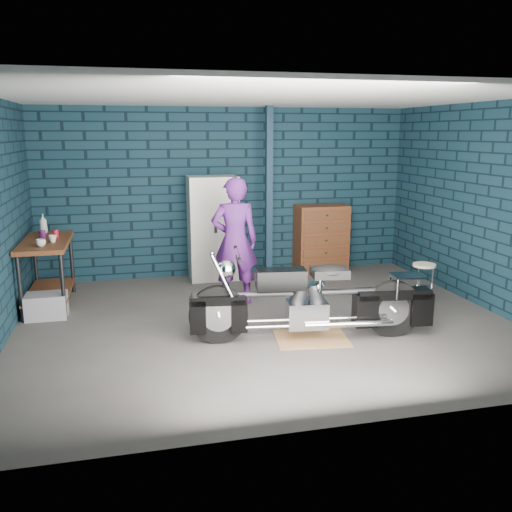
{
  "coord_description": "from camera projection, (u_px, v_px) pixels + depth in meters",
  "views": [
    {
      "loc": [
        -1.59,
        -6.17,
        2.3
      ],
      "look_at": [
        -0.05,
        0.3,
        0.78
      ],
      "focal_mm": 38.0,
      "sensor_mm": 36.0,
      "label": 1
    }
  ],
  "objects": [
    {
      "name": "cup_a",
      "position": [
        41.0,
        243.0,
        6.77
      ],
      "size": [
        0.13,
        0.13,
        0.09
      ],
      "primitive_type": "imported",
      "rotation": [
        0.0,
        0.0,
        0.09
      ],
      "color": "beige",
      "rests_on": "workbench"
    },
    {
      "name": "mug_purple",
      "position": [
        43.0,
        234.0,
        7.28
      ],
      "size": [
        0.09,
        0.09,
        0.11
      ],
      "primitive_type": "cylinder",
      "rotation": [
        0.0,
        0.0,
        -0.17
      ],
      "color": "#58175F",
      "rests_on": "workbench"
    },
    {
      "name": "person",
      "position": [
        235.0,
        241.0,
        7.33
      ],
      "size": [
        0.68,
        0.48,
        1.74
      ],
      "primitive_type": "imported",
      "rotation": [
        0.0,
        0.0,
        3.03
      ],
      "color": "#5C217D",
      "rests_on": "ground"
    },
    {
      "name": "support_post",
      "position": [
        269.0,
        195.0,
        8.39
      ],
      "size": [
        0.1,
        0.1,
        2.7
      ],
      "primitive_type": "cube",
      "color": "#102233",
      "rests_on": "ground"
    },
    {
      "name": "motorcycle",
      "position": [
        312.0,
        295.0,
        6.08
      ],
      "size": [
        2.42,
        0.94,
        1.04
      ],
      "primitive_type": null,
      "rotation": [
        0.0,
        0.0,
        -0.13
      ],
      "color": "black",
      "rests_on": "ground"
    },
    {
      "name": "tool_chest",
      "position": [
        321.0,
        239.0,
        9.06
      ],
      "size": [
        0.85,
        0.47,
        1.13
      ],
      "primitive_type": "cube",
      "color": "brown",
      "rests_on": "ground"
    },
    {
      "name": "shop_stool",
      "position": [
        423.0,
        284.0,
        7.43
      ],
      "size": [
        0.4,
        0.4,
        0.56
      ],
      "primitive_type": null,
      "rotation": [
        0.0,
        0.0,
        -0.41
      ],
      "color": "beige",
      "rests_on": "ground"
    },
    {
      "name": "storage_bin",
      "position": [
        47.0,
        306.0,
        6.87
      ],
      "size": [
        0.5,
        0.36,
        0.31
      ],
      "primitive_type": "cube",
      "color": "gray",
      "rests_on": "ground"
    },
    {
      "name": "drip_mat",
      "position": [
        311.0,
        338.0,
        6.19
      ],
      "size": [
        0.89,
        0.71,
        0.01
      ],
      "primitive_type": "cube",
      "rotation": [
        0.0,
        0.0,
        -0.13
      ],
      "color": "olive",
      "rests_on": "ground"
    },
    {
      "name": "bottle",
      "position": [
        43.0,
        224.0,
        7.66
      ],
      "size": [
        0.12,
        0.12,
        0.27
      ],
      "primitive_type": "imported",
      "rotation": [
        0.0,
        0.0,
        0.17
      ],
      "color": "gray",
      "rests_on": "workbench"
    },
    {
      "name": "ground",
      "position": [
        265.0,
        323.0,
        6.72
      ],
      "size": [
        6.0,
        6.0,
        0.0
      ],
      "primitive_type": "plane",
      "color": "#494644",
      "rests_on": "ground"
    },
    {
      "name": "cup_b",
      "position": [
        53.0,
        239.0,
        7.03
      ],
      "size": [
        0.12,
        0.12,
        0.09
      ],
      "primitive_type": "imported",
      "rotation": [
        0.0,
        0.0,
        -0.22
      ],
      "color": "beige",
      "rests_on": "workbench"
    },
    {
      "name": "room_walls",
      "position": [
        255.0,
        165.0,
        6.82
      ],
      "size": [
        6.02,
        5.01,
        2.71
      ],
      "color": "#0F2734",
      "rests_on": "ground"
    },
    {
      "name": "workbench",
      "position": [
        48.0,
        273.0,
        7.27
      ],
      "size": [
        0.6,
        1.4,
        0.91
      ],
      "primitive_type": "cube",
      "color": "brown",
      "rests_on": "ground"
    },
    {
      "name": "locker",
      "position": [
        213.0,
        228.0,
        8.59
      ],
      "size": [
        0.77,
        0.55,
        1.64
      ],
      "primitive_type": "cube",
      "color": "silver",
      "rests_on": "ground"
    },
    {
      "name": "mug_red",
      "position": [
        56.0,
        234.0,
        7.32
      ],
      "size": [
        0.09,
        0.09,
        0.11
      ],
      "primitive_type": "cylinder",
      "rotation": [
        0.0,
        0.0,
        -0.04
      ],
      "color": "maroon",
      "rests_on": "workbench"
    }
  ]
}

